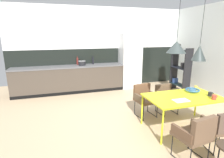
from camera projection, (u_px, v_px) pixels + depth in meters
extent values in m
plane|color=tan|center=(139.00, 127.00, 3.94)|extent=(8.78, 8.78, 0.00)
cube|color=black|center=(102.00, 68.00, 6.84)|extent=(6.52, 0.12, 1.46)
cube|color=silver|center=(102.00, 28.00, 6.48)|extent=(6.52, 0.12, 1.46)
cube|color=#453B32|center=(70.00, 80.00, 6.22)|extent=(3.70, 0.60, 0.88)
cube|color=#585759|center=(69.00, 67.00, 6.11)|extent=(3.73, 0.63, 0.04)
cube|color=black|center=(71.00, 93.00, 6.03)|extent=(3.70, 0.01, 0.10)
cube|color=silver|center=(130.00, 61.00, 6.71)|extent=(0.74, 0.60, 2.01)
cube|color=yellow|center=(183.00, 97.00, 3.74)|extent=(1.54, 0.90, 0.03)
cylinder|color=#CCD11E|center=(142.00, 110.00, 4.01)|extent=(0.04, 0.04, 0.69)
cylinder|color=yellow|center=(196.00, 102.00, 4.42)|extent=(0.04, 0.04, 0.69)
cylinder|color=gold|center=(162.00, 128.00, 3.25)|extent=(0.04, 0.04, 0.69)
cube|color=brown|center=(167.00, 98.00, 4.56)|extent=(0.51, 0.49, 0.06)
cube|color=brown|center=(163.00, 89.00, 4.70)|extent=(0.46, 0.11, 0.28)
cube|color=brown|center=(175.00, 93.00, 4.61)|extent=(0.08, 0.42, 0.14)
cube|color=brown|center=(160.00, 95.00, 4.46)|extent=(0.08, 0.42, 0.14)
cylinder|color=black|center=(178.00, 108.00, 4.51)|extent=(0.02, 0.02, 0.37)
cylinder|color=black|center=(165.00, 110.00, 4.37)|extent=(0.02, 0.02, 0.37)
cylinder|color=black|center=(169.00, 102.00, 4.85)|extent=(0.02, 0.02, 0.37)
cylinder|color=black|center=(156.00, 104.00, 4.72)|extent=(0.02, 0.02, 0.37)
cylinder|color=black|center=(173.00, 111.00, 4.72)|extent=(0.04, 0.41, 0.02)
cylinder|color=black|center=(160.00, 114.00, 4.59)|extent=(0.04, 0.41, 0.02)
cube|color=brown|center=(191.00, 136.00, 2.86)|extent=(0.54, 0.52, 0.06)
cube|color=brown|center=(204.00, 129.00, 2.63)|extent=(0.46, 0.15, 0.36)
cube|color=brown|center=(182.00, 133.00, 2.74)|extent=(0.11, 0.42, 0.14)
cube|color=brown|center=(202.00, 127.00, 2.93)|extent=(0.11, 0.42, 0.14)
cylinder|color=black|center=(172.00, 145.00, 3.00)|extent=(0.02, 0.02, 0.39)
cylinder|color=black|center=(189.00, 139.00, 3.16)|extent=(0.02, 0.02, 0.39)
cylinder|color=black|center=(209.00, 151.00, 2.83)|extent=(0.02, 0.02, 0.39)
cylinder|color=black|center=(197.00, 154.00, 3.04)|extent=(0.08, 0.41, 0.02)
cube|color=brown|center=(146.00, 100.00, 4.38)|extent=(0.54, 0.52, 0.06)
cube|color=brown|center=(142.00, 90.00, 4.51)|extent=(0.46, 0.14, 0.34)
cube|color=brown|center=(154.00, 95.00, 4.45)|extent=(0.11, 0.42, 0.14)
cube|color=brown|center=(139.00, 98.00, 4.27)|extent=(0.11, 0.42, 0.14)
cylinder|color=black|center=(157.00, 110.00, 4.35)|extent=(0.02, 0.02, 0.38)
cylinder|color=black|center=(143.00, 113.00, 4.19)|extent=(0.02, 0.02, 0.38)
cylinder|color=black|center=(148.00, 105.00, 4.69)|extent=(0.02, 0.02, 0.38)
cylinder|color=black|center=(135.00, 107.00, 4.53)|extent=(0.02, 0.02, 0.38)
cylinder|color=black|center=(152.00, 114.00, 4.57)|extent=(0.07, 0.41, 0.02)
cylinder|color=black|center=(139.00, 117.00, 4.40)|extent=(0.07, 0.41, 0.02)
cube|color=brown|center=(220.00, 128.00, 3.14)|extent=(0.55, 0.53, 0.06)
cube|color=brown|center=(209.00, 123.00, 3.08)|extent=(0.11, 0.42, 0.14)
cylinder|color=black|center=(201.00, 134.00, 3.34)|extent=(0.02, 0.02, 0.37)
cylinder|color=black|center=(220.00, 132.00, 3.40)|extent=(0.02, 0.02, 0.37)
cylinder|color=black|center=(215.00, 146.00, 2.98)|extent=(0.02, 0.02, 0.37)
cylinder|color=black|center=(206.00, 148.00, 3.20)|extent=(0.08, 0.41, 0.02)
cylinder|color=#33607F|center=(192.00, 91.00, 4.02)|extent=(0.15, 0.15, 0.06)
torus|color=#2F5D87|center=(192.00, 90.00, 4.02)|extent=(0.31, 0.31, 0.04)
cube|color=white|center=(178.00, 101.00, 3.48)|extent=(0.15, 0.18, 0.01)
cube|color=white|center=(184.00, 100.00, 3.52)|extent=(0.15, 0.18, 0.01)
cube|color=beige|center=(181.00, 100.00, 3.50)|extent=(0.01, 0.19, 0.00)
cylinder|color=#B23D33|center=(214.00, 97.00, 3.55)|extent=(0.08, 0.08, 0.10)
torus|color=#B23D33|center=(216.00, 97.00, 3.57)|extent=(0.07, 0.01, 0.07)
cylinder|color=black|center=(210.00, 94.00, 3.75)|extent=(0.09, 0.09, 0.08)
torus|color=black|center=(212.00, 94.00, 3.76)|extent=(0.06, 0.01, 0.06)
cylinder|color=gold|center=(196.00, 87.00, 4.24)|extent=(0.07, 0.07, 0.08)
torus|color=gold|center=(197.00, 87.00, 4.25)|extent=(0.06, 0.01, 0.06)
cylinder|color=black|center=(82.00, 63.00, 6.22)|extent=(0.26, 0.26, 0.14)
cylinder|color=gray|center=(82.00, 61.00, 6.20)|extent=(0.26, 0.26, 0.01)
sphere|color=black|center=(82.00, 61.00, 6.20)|extent=(0.02, 0.02, 0.02)
cylinder|color=black|center=(93.00, 61.00, 6.47)|extent=(0.06, 0.06, 0.24)
cylinder|color=black|center=(93.00, 57.00, 6.43)|extent=(0.03, 0.03, 0.05)
cylinder|color=maroon|center=(77.00, 61.00, 6.34)|extent=(0.07, 0.07, 0.23)
cylinder|color=maroon|center=(77.00, 57.00, 6.30)|extent=(0.02, 0.02, 0.06)
cylinder|color=black|center=(218.00, 158.00, 2.62)|extent=(0.02, 0.02, 0.47)
cube|color=black|center=(174.00, 68.00, 6.51)|extent=(0.30, 0.03, 1.54)
cube|color=black|center=(187.00, 72.00, 5.85)|extent=(0.30, 0.03, 1.54)
cube|color=black|center=(179.00, 85.00, 6.31)|extent=(0.30, 0.69, 0.02)
cube|color=#334C8C|center=(175.00, 80.00, 6.50)|extent=(0.18, 0.10, 0.16)
cube|color=black|center=(181.00, 68.00, 6.16)|extent=(0.30, 0.69, 0.02)
cube|color=#262628|center=(184.00, 66.00, 6.00)|extent=(0.18, 0.10, 0.19)
cube|color=black|center=(182.00, 50.00, 6.02)|extent=(0.30, 0.69, 0.02)
cube|color=#262628|center=(178.00, 47.00, 6.24)|extent=(0.18, 0.10, 0.19)
cylinder|color=black|center=(179.00, 12.00, 3.21)|extent=(0.01, 0.01, 1.00)
cone|color=#2B3432|center=(176.00, 47.00, 3.36)|extent=(0.37, 0.37, 0.22)
cylinder|color=black|center=(203.00, 16.00, 3.47)|extent=(0.01, 0.01, 1.09)
cone|color=#2B3432|center=(199.00, 53.00, 3.65)|extent=(0.29, 0.29, 0.32)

